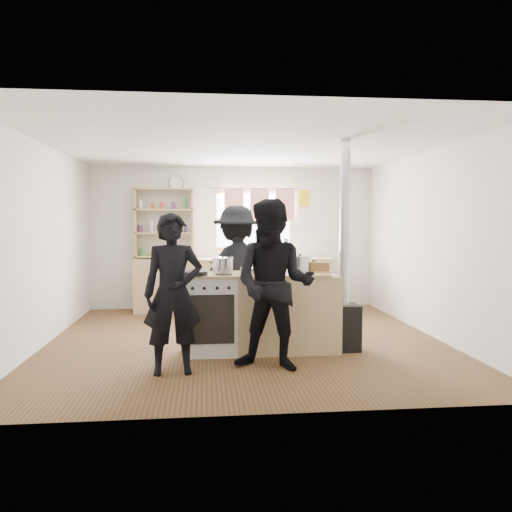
# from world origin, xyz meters

# --- Properties ---
(ground) EXTENTS (5.00, 5.00, 0.01)m
(ground) POSITION_xyz_m (0.00, 0.00, -0.01)
(ground) COLOR brown
(ground) RESTS_ON ground
(back_counter) EXTENTS (3.40, 0.55, 0.90)m
(back_counter) POSITION_xyz_m (0.00, 2.22, 0.45)
(back_counter) COLOR tan
(back_counter) RESTS_ON ground
(shelving_unit) EXTENTS (1.00, 0.28, 1.20)m
(shelving_unit) POSITION_xyz_m (-1.20, 2.34, 1.51)
(shelving_unit) COLOR tan
(shelving_unit) RESTS_ON back_counter
(thermos) EXTENTS (0.10, 0.10, 0.32)m
(thermos) POSITION_xyz_m (0.89, 2.22, 1.06)
(thermos) COLOR silver
(thermos) RESTS_ON back_counter
(cooking_island) EXTENTS (1.97, 0.64, 0.93)m
(cooking_island) POSITION_xyz_m (0.14, -0.55, 0.47)
(cooking_island) COLOR silver
(cooking_island) RESTS_ON ground
(skillet_greens) EXTENTS (0.31, 0.31, 0.05)m
(skillet_greens) POSITION_xyz_m (-0.63, -0.74, 0.96)
(skillet_greens) COLOR black
(skillet_greens) RESTS_ON cooking_island
(roast_tray) EXTENTS (0.37, 0.29, 0.07)m
(roast_tray) POSITION_xyz_m (0.09, -0.58, 0.97)
(roast_tray) COLOR silver
(roast_tray) RESTS_ON cooking_island
(stockpot_stove) EXTENTS (0.25, 0.25, 0.20)m
(stockpot_stove) POSITION_xyz_m (-0.30, -0.41, 1.02)
(stockpot_stove) COLOR #BCBCBF
(stockpot_stove) RESTS_ON cooking_island
(stockpot_counter) EXTENTS (0.30, 0.30, 0.22)m
(stockpot_counter) POSITION_xyz_m (0.63, -0.47, 1.03)
(stockpot_counter) COLOR silver
(stockpot_counter) RESTS_ON cooking_island
(bread_board) EXTENTS (0.33, 0.27, 0.12)m
(bread_board) POSITION_xyz_m (0.85, -0.56, 0.98)
(bread_board) COLOR tan
(bread_board) RESTS_ON cooking_island
(flue_heater) EXTENTS (0.35, 0.35, 2.50)m
(flue_heater) POSITION_xyz_m (1.14, -0.59, 0.64)
(flue_heater) COLOR black
(flue_heater) RESTS_ON ground
(person_near_left) EXTENTS (0.63, 0.44, 1.62)m
(person_near_left) POSITION_xyz_m (-0.83, -1.32, 0.81)
(person_near_left) COLOR black
(person_near_left) RESTS_ON ground
(person_near_right) EXTENTS (1.04, 0.93, 1.77)m
(person_near_right) POSITION_xyz_m (0.19, -1.30, 0.88)
(person_near_right) COLOR black
(person_near_right) RESTS_ON ground
(person_far) EXTENTS (1.27, 0.95, 1.75)m
(person_far) POSITION_xyz_m (-0.08, 0.33, 0.87)
(person_far) COLOR black
(person_far) RESTS_ON ground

